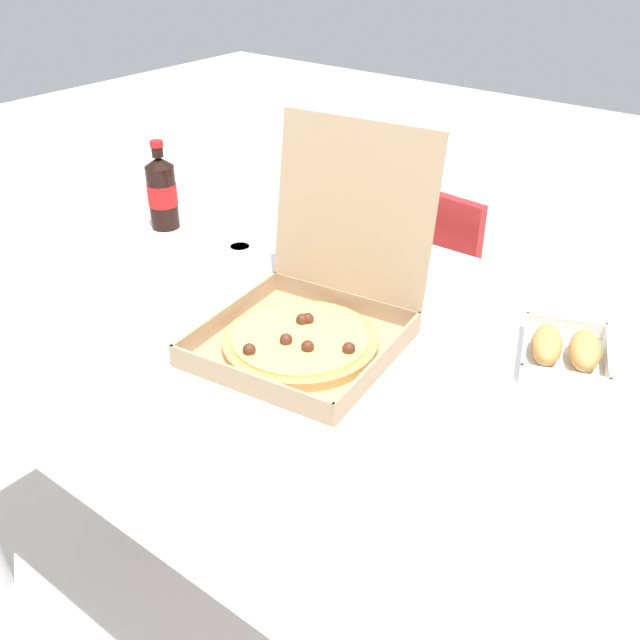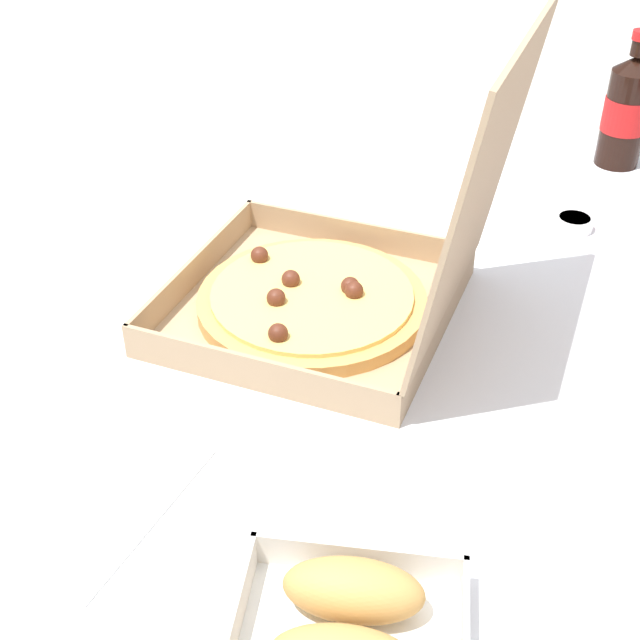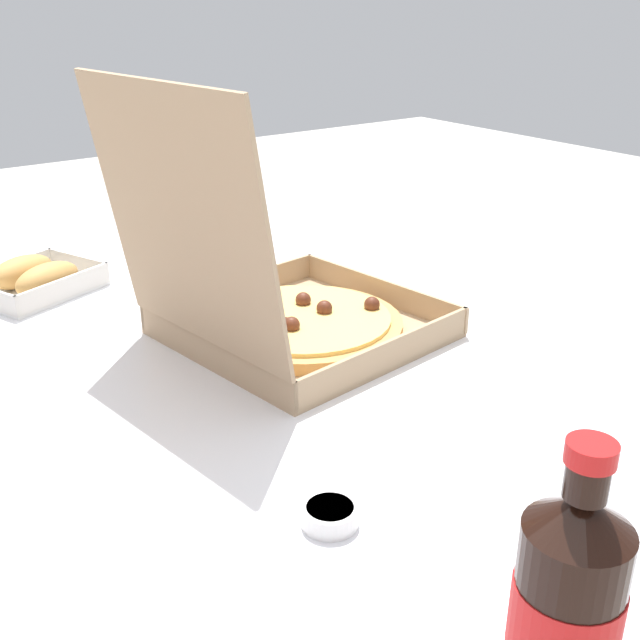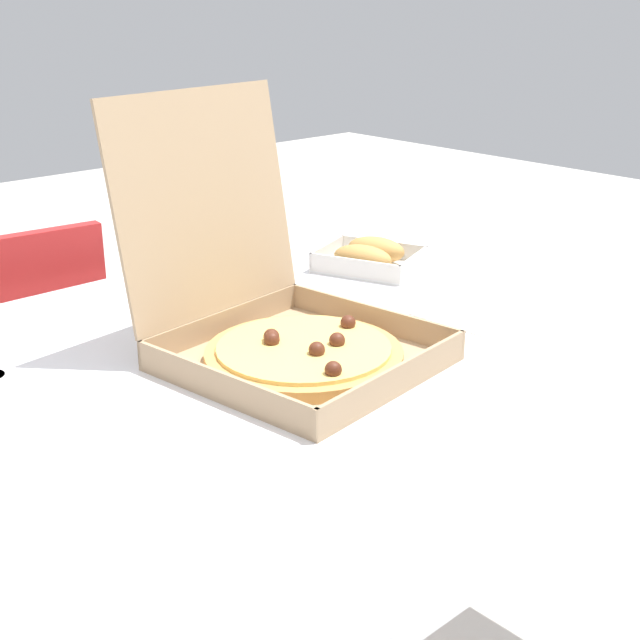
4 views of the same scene
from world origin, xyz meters
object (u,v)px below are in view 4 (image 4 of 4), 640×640
(chair, at_px, (10,385))
(bread_side_box, at_px, (369,256))
(pizza_box_open, at_px, (285,326))
(paper_menu, at_px, (481,309))

(chair, bearing_deg, bread_side_box, -44.85)
(pizza_box_open, distance_m, bread_side_box, 0.47)
(bread_side_box, distance_m, paper_menu, 0.30)
(pizza_box_open, bearing_deg, chair, 99.35)
(bread_side_box, height_order, paper_menu, bread_side_box)
(chair, distance_m, paper_menu, 1.01)
(chair, relative_size, paper_menu, 3.95)
(bread_side_box, bearing_deg, chair, 135.15)
(chair, bearing_deg, paper_menu, -58.34)
(pizza_box_open, bearing_deg, bread_side_box, 29.03)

